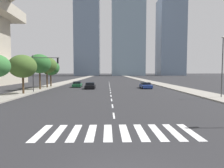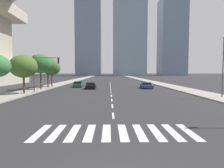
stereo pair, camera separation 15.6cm
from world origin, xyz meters
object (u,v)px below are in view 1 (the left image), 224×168
(street_tree_fourth, at_px, (47,65))
(street_tree_fifth, at_px, (51,68))
(street_tree_third, at_px, (40,64))
(sedan_black_1, at_px, (90,86))
(street_lamp_east, at_px, (222,62))
(street_tree_second, at_px, (23,66))
(sedan_blue_0, at_px, (146,85))
(sedan_green_2, at_px, (77,84))
(traffic_signal_far, at_px, (43,67))

(street_tree_fourth, relative_size, street_tree_fifth, 1.09)
(street_tree_third, bearing_deg, street_tree_fifth, 90.00)
(sedan_black_1, distance_m, street_lamp_east, 22.83)
(street_tree_fifth, bearing_deg, street_tree_second, -90.00)
(sedan_blue_0, height_order, street_lamp_east, street_lamp_east)
(sedan_green_2, relative_size, street_tree_second, 0.79)
(sedan_black_1, distance_m, street_tree_second, 13.45)
(street_tree_second, distance_m, street_tree_fifth, 13.52)
(sedan_black_1, xyz_separation_m, street_tree_fourth, (-8.82, 1.44, 4.06))
(street_tree_second, xyz_separation_m, street_tree_fourth, (0.00, 10.97, 0.55))
(street_tree_third, bearing_deg, street_tree_second, -90.00)
(street_lamp_east, bearing_deg, street_tree_third, 156.96)
(street_lamp_east, xyz_separation_m, street_tree_second, (-26.50, 4.38, -0.42))
(traffic_signal_far, height_order, street_tree_fifth, traffic_signal_far)
(sedan_blue_0, distance_m, street_tree_second, 22.72)
(sedan_black_1, height_order, street_lamp_east, street_lamp_east)
(traffic_signal_far, bearing_deg, sedan_black_1, 44.64)
(street_tree_second, relative_size, street_tree_third, 0.89)
(street_tree_fifth, bearing_deg, traffic_signal_far, -79.68)
(sedan_blue_0, bearing_deg, traffic_signal_far, -66.37)
(sedan_green_2, bearing_deg, traffic_signal_far, 159.34)
(sedan_blue_0, distance_m, sedan_black_1, 11.12)
(traffic_signal_far, xyz_separation_m, street_tree_second, (-1.96, -2.75, -0.03))
(sedan_black_1, xyz_separation_m, traffic_signal_far, (-6.86, -6.78, 3.54))
(sedan_black_1, distance_m, traffic_signal_far, 10.27)
(traffic_signal_far, bearing_deg, sedan_green_2, 71.50)
(street_tree_fourth, bearing_deg, traffic_signal_far, -76.59)
(street_tree_third, bearing_deg, sedan_green_2, 50.53)
(sedan_blue_0, relative_size, street_lamp_east, 0.62)
(sedan_blue_0, xyz_separation_m, street_tree_fourth, (-19.91, 0.61, 4.06))
(street_tree_second, bearing_deg, street_tree_fourth, 90.00)
(sedan_blue_0, relative_size, street_tree_fourth, 0.76)
(street_tree_second, xyz_separation_m, street_tree_third, (-0.00, 6.90, 0.67))
(street_tree_second, bearing_deg, street_tree_third, 90.00)
(sedan_green_2, xyz_separation_m, street_tree_third, (-5.64, -6.85, 4.18))
(sedan_green_2, height_order, street_tree_fifth, street_tree_fifth)
(sedan_green_2, xyz_separation_m, traffic_signal_far, (-3.68, -10.99, 3.54))
(sedan_black_1, relative_size, sedan_green_2, 0.96)
(street_tree_second, height_order, street_tree_fourth, street_tree_fourth)
(sedan_blue_0, bearing_deg, street_lamp_east, 24.77)
(sedan_blue_0, distance_m, street_tree_fourth, 20.33)
(sedan_blue_0, bearing_deg, street_tree_third, -79.48)
(street_tree_second, bearing_deg, sedan_black_1, 47.20)
(sedan_black_1, xyz_separation_m, street_tree_second, (-8.82, -9.53, 3.51))
(street_lamp_east, bearing_deg, street_tree_second, 170.62)
(street_lamp_east, height_order, street_tree_fourth, street_lamp_east)
(traffic_signal_far, xyz_separation_m, street_tree_third, (-1.96, 4.15, 0.64))
(sedan_green_2, bearing_deg, street_tree_second, 155.53)
(street_tree_third, bearing_deg, sedan_blue_0, 9.86)
(sedan_blue_0, relative_size, sedan_green_2, 1.06)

